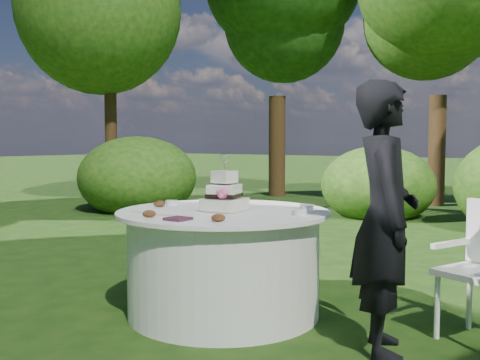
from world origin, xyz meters
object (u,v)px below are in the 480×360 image
napkins (178,219)px  guest (385,218)px  cake (224,196)px  table (224,262)px

napkins → guest: 1.29m
cake → table: bearing=137.5°
guest → napkins: bearing=85.5°
napkins → cake: 0.56m
table → cake: 0.50m
guest → table: (-1.24, 0.03, -0.43)m
napkins → guest: size_ratio=0.09×
table → cake: size_ratio=3.78×
napkins → table: (-0.07, 0.57, -0.39)m
guest → cake: 1.21m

